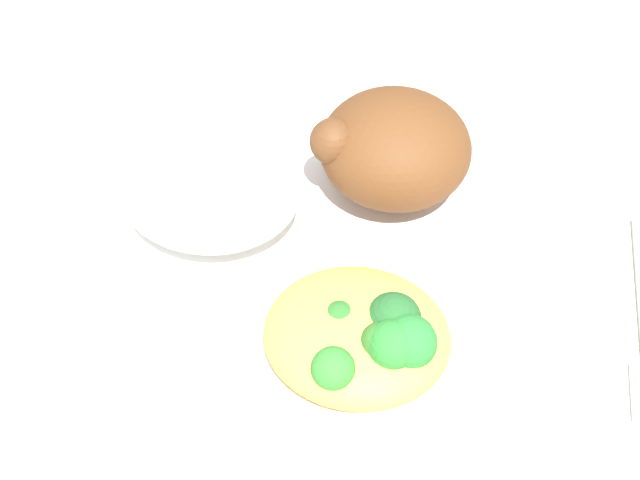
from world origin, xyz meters
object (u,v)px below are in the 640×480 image
at_px(roasted_chicken, 392,148).
at_px(rice_pile, 210,192).
at_px(mac_cheese_with_broccoli, 364,336).
at_px(plate, 320,258).

xyz_separation_m(roasted_chicken, rice_pile, (0.10, 0.04, -0.01)).
bearing_deg(mac_cheese_with_broccoli, rice_pile, -38.51).
height_order(plate, roasted_chicken, roasted_chicken).
bearing_deg(rice_pile, mac_cheese_with_broccoli, 141.49).
xyz_separation_m(rice_pile, mac_cheese_with_broccoli, (-0.10, 0.08, -0.00)).
relative_size(roasted_chicken, rice_pile, 0.93).
distance_m(rice_pile, mac_cheese_with_broccoli, 0.13).
xyz_separation_m(plate, roasted_chicken, (-0.03, -0.06, 0.04)).
distance_m(plate, roasted_chicken, 0.08).
xyz_separation_m(plate, mac_cheese_with_broccoli, (-0.03, 0.07, 0.02)).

